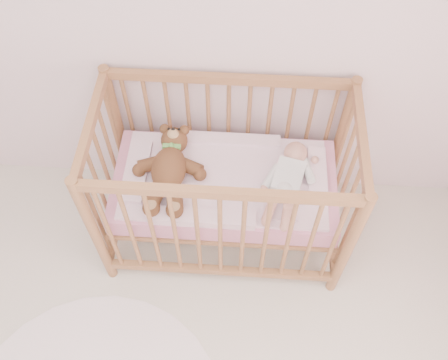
# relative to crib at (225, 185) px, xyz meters

# --- Properties ---
(wall_back) EXTENTS (4.00, 0.02, 2.70)m
(wall_back) POSITION_rel_crib_xyz_m (-0.39, 0.40, 0.85)
(wall_back) COLOR silver
(wall_back) RESTS_ON floor
(crib) EXTENTS (1.36, 0.76, 1.00)m
(crib) POSITION_rel_crib_xyz_m (0.00, 0.00, 0.00)
(crib) COLOR #A56A46
(crib) RESTS_ON floor
(mattress) EXTENTS (1.22, 0.62, 0.13)m
(mattress) POSITION_rel_crib_xyz_m (0.00, 0.00, -0.01)
(mattress) COLOR pink
(mattress) RESTS_ON crib
(blanket) EXTENTS (1.10, 0.58, 0.06)m
(blanket) POSITION_rel_crib_xyz_m (0.00, 0.00, 0.06)
(blanket) COLOR #FCADCB
(blanket) RESTS_ON mattress
(baby) EXTENTS (0.40, 0.61, 0.14)m
(baby) POSITION_rel_crib_xyz_m (0.34, -0.02, 0.14)
(baby) COLOR white
(baby) RESTS_ON blanket
(teddy_bear) EXTENTS (0.42, 0.59, 0.16)m
(teddy_bear) POSITION_rel_crib_xyz_m (-0.29, -0.02, 0.15)
(teddy_bear) COLOR brown
(teddy_bear) RESTS_ON blanket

